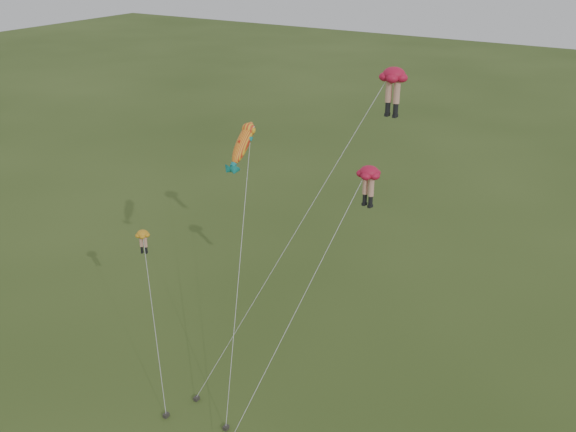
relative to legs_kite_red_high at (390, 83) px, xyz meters
The scene contains 5 objects.
ground 22.05m from the legs_kite_red_high, 134.69° to the right, with size 300.00×300.00×0.00m, color #2E4217.
legs_kite_red_high is the anchor object (origin of this frame).
legs_kite_red_mid 5.38m from the legs_kite_red_high, 127.64° to the right, with size 4.53×11.20×15.04m.
legs_kite_yellow 18.27m from the legs_kite_red_high, 159.57° to the right, with size 5.53×5.12×9.55m.
fish_kite 10.00m from the legs_kite_red_high, behind, with size 3.98×8.86×16.43m.
Camera 1 is at (19.96, -24.14, 26.87)m, focal length 40.00 mm.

